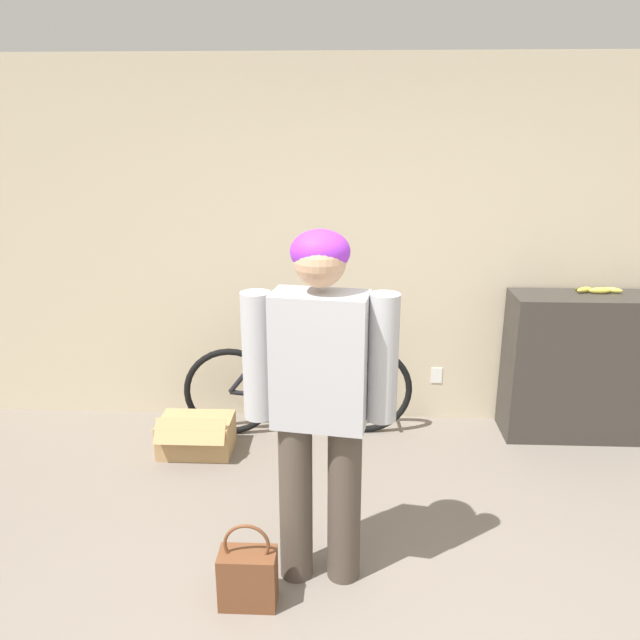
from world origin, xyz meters
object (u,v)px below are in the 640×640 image
handbag (248,576)px  cardboard_box (196,435)px  bicycle (298,388)px  banana (598,290)px  person (320,389)px

handbag → cardboard_box: size_ratio=0.87×
cardboard_box → bicycle: bearing=24.0°
bicycle → banana: (2.06, 0.14, 0.71)m
bicycle → handbag: bicycle is taller
banana → handbag: 2.98m
person → cardboard_box: person is taller
handbag → cardboard_box: bearing=112.2°
bicycle → banana: bearing=-0.2°
banana → cardboard_box: (-2.73, -0.44, -0.94)m
banana → handbag: size_ratio=0.75×
cardboard_box → banana: bearing=9.1°
banana → handbag: bearing=-139.7°
cardboard_box → person: bearing=-52.9°
banana → handbag: (-2.16, -1.83, -0.91)m
bicycle → handbag: (-0.10, -1.70, -0.20)m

